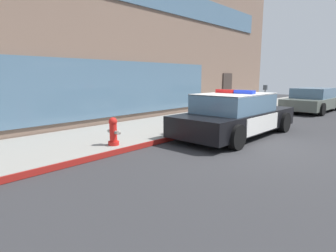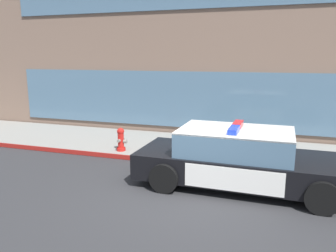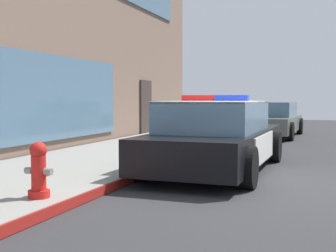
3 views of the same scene
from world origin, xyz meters
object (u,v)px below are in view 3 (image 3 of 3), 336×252
Objects in this scene: parking_meter at (214,109)px; police_cruiser at (217,137)px; fire_hydrant at (39,171)px; car_down_street at (270,120)px.

police_cruiser is at bearing -165.73° from parking_meter.
fire_hydrant is 12.51m from car_down_street.
fire_hydrant is 0.15× the size of car_down_street.
police_cruiser is 6.89× the size of fire_hydrant.
parking_meter is (-3.04, 1.44, 0.45)m from car_down_street.
parking_meter is (9.38, -0.02, 0.58)m from fire_hydrant.
car_down_street is at bearing 0.96° from police_cruiser.
fire_hydrant is 9.40m from parking_meter.
fire_hydrant is at bearing 179.88° from parking_meter.
fire_hydrant is at bearing 160.35° from police_cruiser.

